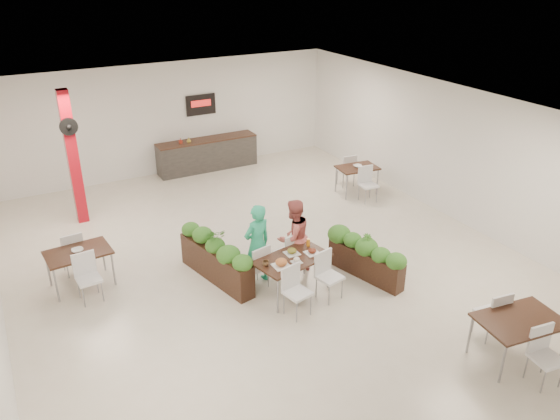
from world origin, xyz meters
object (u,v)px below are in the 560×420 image
object	(u,v)px
red_column	(73,157)
diner_woman	(293,237)
side_table_b	(357,172)
service_counter	(207,153)
diner_man	(257,244)
main_table	(292,263)
planter_left	(216,256)
side_table_a	(79,257)
side_table_c	(519,325)
planter_right	(366,255)

from	to	relation	value
red_column	diner_woman	bearing A→B (deg)	-53.58
red_column	side_table_b	size ratio (longest dim) A/B	1.93
service_counter	diner_man	world-z (taller)	service_counter
red_column	main_table	world-z (taller)	red_column
planter_left	side_table_a	world-z (taller)	planter_left
diner_man	side_table_a	world-z (taller)	diner_man
main_table	side_table_b	xyz separation A→B (m)	(3.93, 3.36, -0.02)
red_column	diner_woman	xyz separation A→B (m)	(3.31, -4.48, -0.85)
diner_man	side_table_b	world-z (taller)	diner_man
red_column	side_table_c	bearing A→B (deg)	-59.09
planter_right	side_table_a	world-z (taller)	planter_right
red_column	main_table	bearing A→B (deg)	-60.57
side_table_a	side_table_b	distance (m)	7.48
red_column	main_table	xyz separation A→B (m)	(2.90, -5.14, -1.01)
diner_man	side_table_c	bearing A→B (deg)	110.97
diner_man	side_table_a	bearing A→B (deg)	-38.04
main_table	side_table_c	size ratio (longest dim) A/B	1.10
planter_right	red_column	bearing A→B (deg)	129.89
diner_man	planter_right	world-z (taller)	diner_man
red_column	side_table_b	bearing A→B (deg)	-14.61
side_table_a	main_table	bearing A→B (deg)	-36.47
red_column	main_table	size ratio (longest dim) A/B	1.74
diner_man	planter_left	bearing A→B (deg)	-45.85
side_table_b	side_table_c	world-z (taller)	same
planter_left	side_table_b	size ratio (longest dim) A/B	1.26
diner_man	side_table_a	xyz separation A→B (m)	(-3.06, 1.51, -0.20)
red_column	planter_right	xyz separation A→B (m)	(4.47, -5.35, -1.15)
diner_man	planter_left	size ratio (longest dim) A/B	0.79
side_table_b	side_table_c	size ratio (longest dim) A/B	1.00
diner_man	planter_right	size ratio (longest dim) A/B	0.93
side_table_c	red_column	bearing A→B (deg)	128.47
red_column	side_table_a	xyz separation A→B (m)	(-0.55, -2.97, -1.01)
diner_man	red_column	bearing A→B (deg)	-72.55
diner_woman	main_table	bearing A→B (deg)	46.34
service_counter	planter_left	xyz separation A→B (m)	(-2.17, -5.89, 0.04)
planter_right	side_table_c	world-z (taller)	planter_right
diner_man	planter_right	bearing A→B (deg)	144.47
red_column	planter_left	world-z (taller)	red_column
service_counter	side_table_c	bearing A→B (deg)	-84.07
diner_woman	planter_left	bearing A→B (deg)	-29.05
planter_right	side_table_c	size ratio (longest dim) A/B	1.07
diner_woman	diner_man	bearing A→B (deg)	-11.77
service_counter	planter_left	size ratio (longest dim) A/B	1.43
planter_right	side_table_a	xyz separation A→B (m)	(-5.02, 2.37, 0.14)
service_counter	diner_woman	size ratio (longest dim) A/B	1.90
side_table_a	side_table_b	size ratio (longest dim) A/B	0.99
planter_left	side_table_a	size ratio (longest dim) A/B	1.27
service_counter	main_table	xyz separation A→B (m)	(-1.10, -7.01, 0.14)
service_counter	planter_right	world-z (taller)	service_counter
side_table_a	side_table_b	world-z (taller)	same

